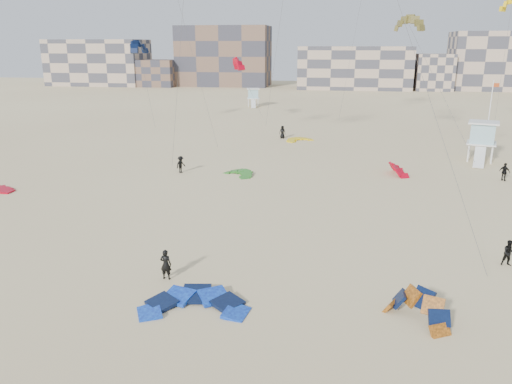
% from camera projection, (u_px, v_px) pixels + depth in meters
% --- Properties ---
extents(ground, '(320.00, 320.00, 0.00)m').
position_uv_depth(ground, '(197.00, 291.00, 26.16)').
color(ground, beige).
rests_on(ground, ground).
extents(kite_ground_blue, '(5.59, 5.80, 1.55)m').
position_uv_depth(kite_ground_blue, '(194.00, 308.00, 24.50)').
color(kite_ground_blue, blue).
rests_on(kite_ground_blue, ground).
extents(kite_ground_orange, '(4.59, 4.59, 3.23)m').
position_uv_depth(kite_ground_orange, '(416.00, 320.00, 23.44)').
color(kite_ground_orange, orange).
rests_on(kite_ground_orange, ground).
extents(kite_ground_green, '(4.60, 4.62, 1.41)m').
position_uv_depth(kite_ground_green, '(239.00, 175.00, 49.58)').
color(kite_ground_green, '#387C24').
rests_on(kite_ground_green, ground).
extents(kite_ground_red_far, '(3.63, 3.54, 3.24)m').
position_uv_depth(kite_ground_red_far, '(399.00, 174.00, 49.79)').
color(kite_ground_red_far, red).
rests_on(kite_ground_red_far, ground).
extents(kite_ground_yellow, '(5.06, 5.08, 0.77)m').
position_uv_depth(kite_ground_yellow, '(299.00, 141.00, 67.31)').
color(kite_ground_yellow, yellow).
rests_on(kite_ground_yellow, ground).
extents(kitesurfer_main, '(0.64, 0.43, 1.73)m').
position_uv_depth(kitesurfer_main, '(166.00, 264.00, 27.33)').
color(kitesurfer_main, black).
rests_on(kitesurfer_main, ground).
extents(kitesurfer_b, '(0.77, 0.61, 1.56)m').
position_uv_depth(kitesurfer_b, '(509.00, 253.00, 29.03)').
color(kitesurfer_b, black).
rests_on(kitesurfer_b, ground).
extents(kitesurfer_c, '(1.09, 1.27, 1.71)m').
position_uv_depth(kitesurfer_c, '(181.00, 164.00, 50.19)').
color(kitesurfer_c, black).
rests_on(kitesurfer_c, ground).
extents(kitesurfer_d, '(1.06, 0.96, 1.73)m').
position_uv_depth(kitesurfer_d, '(505.00, 172.00, 47.20)').
color(kitesurfer_d, black).
rests_on(kitesurfer_d, ground).
extents(kitesurfer_e, '(0.88, 0.60, 1.75)m').
position_uv_depth(kitesurfer_e, '(282.00, 132.00, 68.71)').
color(kitesurfer_e, black).
rests_on(kitesurfer_e, ground).
extents(kite_fly_olive, '(8.56, 14.23, 14.96)m').
position_uv_depth(kite_fly_olive, '(409.00, 25.00, 58.97)').
color(kite_fly_olive, brown).
rests_on(kite_fly_olive, ground).
extents(kite_fly_yellow, '(4.41, 4.48, 17.42)m').
position_uv_depth(kite_fly_yellow, '(512.00, 5.00, 64.58)').
color(kite_fly_yellow, yellow).
rests_on(kite_fly_yellow, ground).
extents(kite_fly_navy, '(6.35, 7.99, 12.46)m').
position_uv_depth(kite_fly_navy, '(139.00, 48.00, 74.46)').
color(kite_fly_navy, '#09163A').
rests_on(kite_fly_navy, ground).
extents(kite_fly_red, '(6.32, 4.90, 9.99)m').
position_uv_depth(kite_fly_red, '(238.00, 65.00, 79.08)').
color(kite_fly_red, red).
rests_on(kite_fly_red, ground).
extents(lifeguard_tower_near, '(3.80, 6.38, 4.38)m').
position_uv_depth(lifeguard_tower_near, '(482.00, 142.00, 54.99)').
color(lifeguard_tower_near, white).
rests_on(lifeguard_tower_near, ground).
extents(lifeguard_tower_far, '(3.09, 5.36, 3.73)m').
position_uv_depth(lifeguard_tower_far, '(253.00, 98.00, 104.05)').
color(lifeguard_tower_far, white).
rests_on(lifeguard_tower_far, ground).
extents(flagpole, '(0.70, 0.11, 8.67)m').
position_uv_depth(flagpole, '(489.00, 117.00, 56.48)').
color(flagpole, white).
rests_on(flagpole, ground).
extents(condo_west_a, '(30.00, 15.00, 14.00)m').
position_uv_depth(condo_west_a, '(99.00, 63.00, 158.41)').
color(condo_west_a, tan).
rests_on(condo_west_a, ground).
extents(condo_west_b, '(28.00, 14.00, 18.00)m').
position_uv_depth(condo_west_b, '(224.00, 56.00, 155.12)').
color(condo_west_b, brown).
rests_on(condo_west_b, ground).
extents(condo_mid, '(32.00, 16.00, 12.00)m').
position_uv_depth(condo_mid, '(354.00, 68.00, 145.70)').
color(condo_mid, tan).
rests_on(condo_mid, ground).
extents(condo_east, '(26.00, 14.00, 16.00)m').
position_uv_depth(condo_east, '(499.00, 61.00, 140.52)').
color(condo_east, tan).
rests_on(condo_east, ground).
extents(condo_fill_left, '(12.00, 10.00, 8.00)m').
position_uv_depth(condo_fill_left, '(157.00, 73.00, 154.12)').
color(condo_fill_left, brown).
rests_on(condo_fill_left, ground).
extents(condo_fill_right, '(10.00, 10.00, 10.00)m').
position_uv_depth(condo_fill_right, '(434.00, 72.00, 140.52)').
color(condo_fill_right, tan).
rests_on(condo_fill_right, ground).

